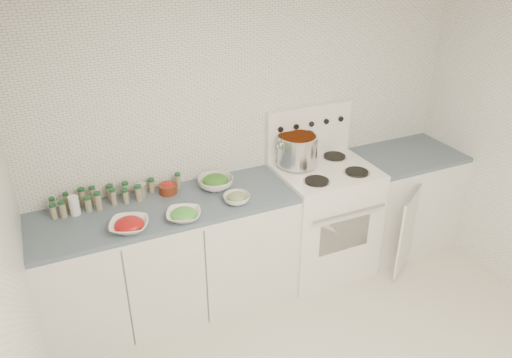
% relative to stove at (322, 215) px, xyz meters
% --- Properties ---
extents(room_walls, '(3.54, 3.04, 2.52)m').
position_rel_stove_xyz_m(room_walls, '(-0.48, -1.19, 1.06)').
color(room_walls, white).
rests_on(room_walls, ground).
extents(counter_left, '(1.85, 0.62, 0.90)m').
position_rel_stove_xyz_m(counter_left, '(-1.30, 0.00, -0.05)').
color(counter_left, white).
rests_on(counter_left, ground).
extents(stove, '(0.76, 0.70, 1.36)m').
position_rel_stove_xyz_m(stove, '(0.00, 0.00, 0.00)').
color(stove, white).
rests_on(stove, ground).
extents(counter_right, '(0.89, 0.85, 0.90)m').
position_rel_stove_xyz_m(counter_right, '(0.82, -0.00, -0.05)').
color(counter_right, white).
rests_on(counter_right, ground).
extents(stock_pot, '(0.34, 0.32, 0.24)m').
position_rel_stove_xyz_m(stock_pot, '(-0.18, 0.14, 0.58)').
color(stock_pot, silver).
rests_on(stock_pot, stove).
extents(bowl_tomato, '(0.32, 0.32, 0.08)m').
position_rel_stove_xyz_m(bowl_tomato, '(-1.59, -0.19, 0.44)').
color(bowl_tomato, white).
rests_on(bowl_tomato, counter_left).
extents(bowl_snowpea, '(0.30, 0.30, 0.08)m').
position_rel_stove_xyz_m(bowl_snowpea, '(-1.23, -0.21, 0.44)').
color(bowl_snowpea, white).
rests_on(bowl_snowpea, counter_left).
extents(bowl_broccoli, '(0.31, 0.31, 0.11)m').
position_rel_stove_xyz_m(bowl_broccoli, '(-0.88, 0.12, 0.45)').
color(bowl_broccoli, white).
rests_on(bowl_broccoli, counter_left).
extents(bowl_zucchini, '(0.23, 0.23, 0.08)m').
position_rel_stove_xyz_m(bowl_zucchini, '(-0.83, -0.15, 0.44)').
color(bowl_zucchini, white).
rests_on(bowl_zucchini, counter_left).
extents(bowl_pepper, '(0.13, 0.13, 0.08)m').
position_rel_stove_xyz_m(bowl_pepper, '(-1.23, 0.19, 0.44)').
color(bowl_pepper, '#5C210F').
rests_on(bowl_pepper, counter_left).
extents(salt_canister, '(0.08, 0.08, 0.14)m').
position_rel_stove_xyz_m(salt_canister, '(-1.88, 0.16, 0.47)').
color(salt_canister, white).
rests_on(salt_canister, counter_left).
extents(tin_can, '(0.08, 0.08, 0.10)m').
position_rel_stove_xyz_m(tin_can, '(-1.41, 0.22, 0.45)').
color(tin_can, '#B1AA96').
rests_on(tin_can, counter_left).
extents(spice_cluster, '(0.93, 0.16, 0.14)m').
position_rel_stove_xyz_m(spice_cluster, '(-1.68, 0.21, 0.47)').
color(spice_cluster, gray).
rests_on(spice_cluster, counter_left).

